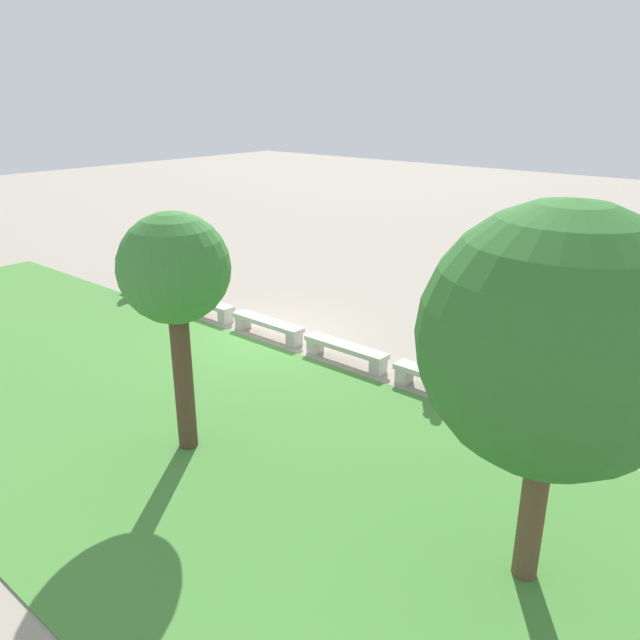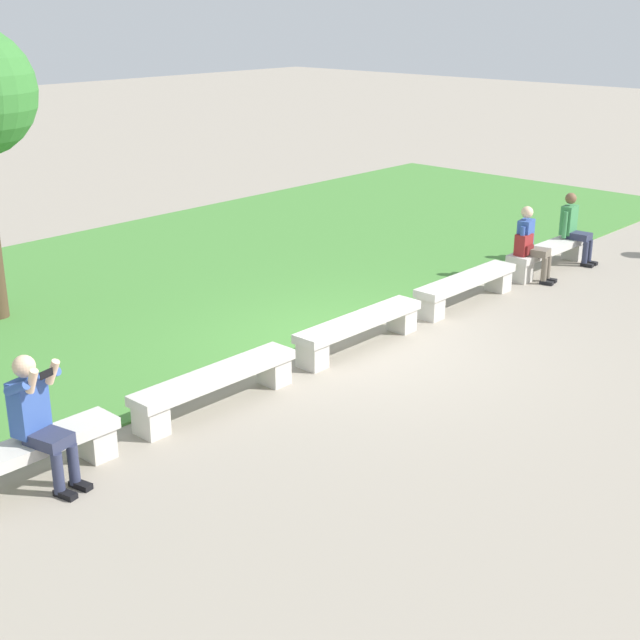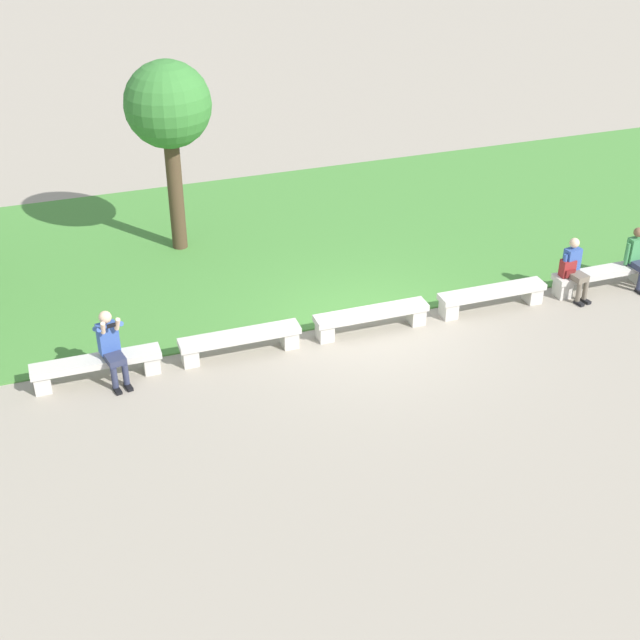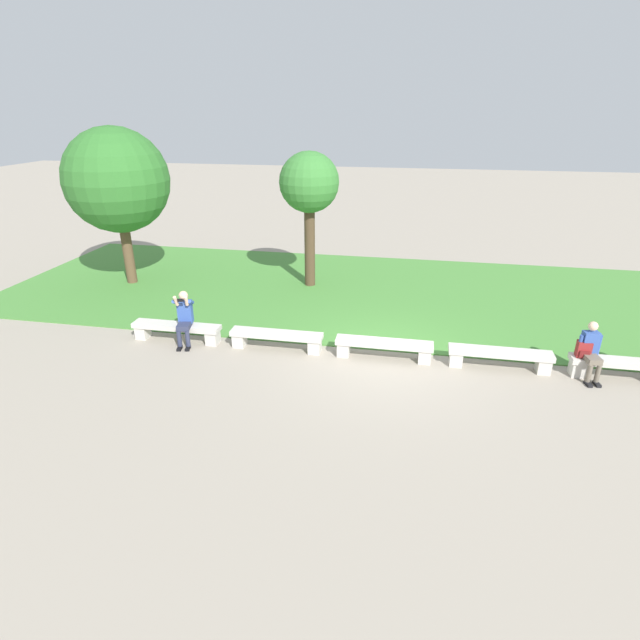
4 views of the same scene
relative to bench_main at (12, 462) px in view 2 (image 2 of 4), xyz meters
name	(u,v)px [view 2 (image 2 of 4)]	position (x,y,z in m)	size (l,w,h in m)	color
ground_plane	(359,348)	(5.13, 0.00, -0.31)	(80.00, 80.00, 0.00)	gray
grass_strip	(160,282)	(5.13, 4.38, -0.29)	(24.50, 8.00, 0.03)	#478438
bench_main	(12,462)	(0.00, 0.00, 0.00)	(2.23, 0.40, 0.45)	beige
bench_near	(216,383)	(2.57, 0.00, 0.00)	(2.23, 0.40, 0.45)	beige
bench_mid	(360,327)	(5.13, 0.00, 0.00)	(2.23, 0.40, 0.45)	beige
bench_far	(466,285)	(7.70, 0.00, 0.00)	(2.23, 0.40, 0.45)	beige
bench_end	(549,253)	(10.27, 0.00, 0.00)	(2.23, 0.40, 0.45)	beige
person_photographer	(38,415)	(0.28, -0.08, 0.43)	(0.52, 0.77, 1.32)	black
person_distant	(531,242)	(9.49, -0.07, 0.36)	(0.47, 0.71, 1.26)	black
person_companion	(574,226)	(10.99, -0.07, 0.36)	(0.48, 0.69, 1.26)	black
backpack	(524,245)	(9.38, 0.00, 0.32)	(0.28, 0.24, 0.43)	maroon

